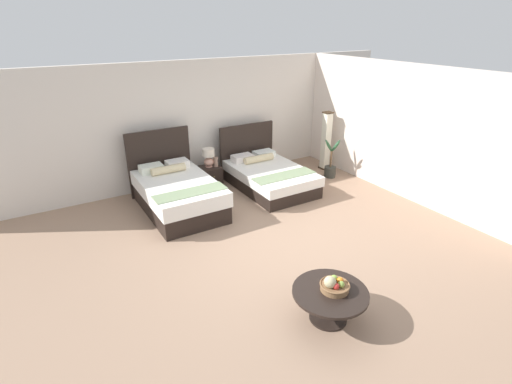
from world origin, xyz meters
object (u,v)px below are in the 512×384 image
object	(u,v)px
bed_near_corner	(268,175)
coffee_table	(330,297)
table_lamp	(208,157)
bed_near_window	(177,193)
floor_lamp_corner	(326,141)
vase	(216,162)
potted_palm	(330,166)
fruit_bowl	(334,285)
nightstand	(210,177)

from	to	relation	value
bed_near_corner	coffee_table	xyz separation A→B (m)	(-1.58, -3.84, 0.05)
bed_near_corner	table_lamp	xyz separation A→B (m)	(-1.07, 0.72, 0.40)
bed_near_window	floor_lamp_corner	xyz separation A→B (m)	(3.90, 0.29, 0.35)
vase	floor_lamp_corner	world-z (taller)	floor_lamp_corner
bed_near_window	vase	distance (m)	1.34
vase	potted_palm	size ratio (longest dim) A/B	0.23
vase	potted_palm	distance (m)	2.68
potted_palm	fruit_bowl	bearing A→B (deg)	-130.71
bed_near_window	vase	size ratio (longest dim) A/B	9.76
floor_lamp_corner	potted_palm	bearing A→B (deg)	-116.64
table_lamp	coffee_table	xyz separation A→B (m)	(-0.52, -4.56, -0.36)
bed_near_corner	coffee_table	size ratio (longest dim) A/B	2.24
table_lamp	vase	bearing A→B (deg)	-23.88
table_lamp	coffee_table	distance (m)	4.60
bed_near_window	fruit_bowl	size ratio (longest dim) A/B	5.73
bed_near_corner	vase	world-z (taller)	bed_near_corner
nightstand	coffee_table	bearing A→B (deg)	-96.49
table_lamp	fruit_bowl	world-z (taller)	table_lamp
table_lamp	potted_palm	xyz separation A→B (m)	(2.65, -0.94, -0.42)
bed_near_window	potted_palm	bearing A→B (deg)	-3.26
bed_near_corner	floor_lamp_corner	bearing A→B (deg)	8.46
bed_near_window	table_lamp	size ratio (longest dim) A/B	5.07
floor_lamp_corner	nightstand	bearing A→B (deg)	171.67
bed_near_window	table_lamp	distance (m)	1.29
bed_near_corner	potted_palm	bearing A→B (deg)	-8.01
nightstand	floor_lamp_corner	distance (m)	2.96
potted_palm	bed_near_corner	bearing A→B (deg)	171.99
nightstand	vase	bearing A→B (deg)	-16.43
bed_near_window	vase	xyz separation A→B (m)	(1.14, 0.67, 0.21)
bed_near_corner	nightstand	size ratio (longest dim) A/B	4.53
bed_near_corner	potted_palm	distance (m)	1.60
bed_near_corner	nightstand	bearing A→B (deg)	146.88
bed_near_window	fruit_bowl	bearing A→B (deg)	-82.07
bed_near_corner	floor_lamp_corner	xyz separation A→B (m)	(1.83, 0.27, 0.42)
bed_near_window	potted_palm	xyz separation A→B (m)	(3.65, -0.21, -0.08)
bed_near_corner	floor_lamp_corner	world-z (taller)	floor_lamp_corner
table_lamp	potted_palm	distance (m)	2.84
vase	fruit_bowl	distance (m)	4.54
fruit_bowl	coffee_table	bearing A→B (deg)	176.91
nightstand	fruit_bowl	world-z (taller)	fruit_bowl
nightstand	coffee_table	world-z (taller)	nightstand
table_lamp	fruit_bowl	xyz separation A→B (m)	(-0.47, -4.56, -0.19)
coffee_table	fruit_bowl	size ratio (longest dim) A/B	2.54
fruit_bowl	potted_palm	xyz separation A→B (m)	(3.12, 3.62, -0.23)
floor_lamp_corner	potted_palm	size ratio (longest dim) A/B	1.51
potted_palm	nightstand	bearing A→B (deg)	160.87
table_lamp	potted_palm	bearing A→B (deg)	-19.52
bed_near_corner	fruit_bowl	distance (m)	4.15
coffee_table	floor_lamp_corner	bearing A→B (deg)	50.35
coffee_table	floor_lamp_corner	xyz separation A→B (m)	(3.41, 4.11, 0.38)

